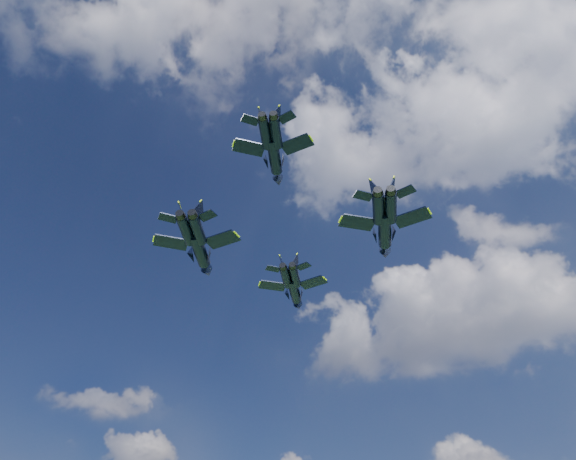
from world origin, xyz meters
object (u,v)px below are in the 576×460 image
at_px(jet_right, 385,231).
at_px(jet_slot, 275,158).
at_px(jet_left, 200,251).
at_px(jet_lead, 295,291).

xyz_separation_m(jet_right, jet_slot, (-7.48, -20.58, 1.64)).
height_order(jet_left, jet_right, jet_right).
relative_size(jet_lead, jet_right, 0.86).
relative_size(jet_left, jet_right, 0.97).
xyz_separation_m(jet_lead, jet_slot, (12.49, -27.79, 2.42)).
distance_m(jet_left, jet_right, 28.85).
bearing_deg(jet_slot, jet_right, 45.70).
height_order(jet_lead, jet_right, jet_right).
relative_size(jet_right, jet_slot, 1.28).
bearing_deg(jet_lead, jet_left, -130.12).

